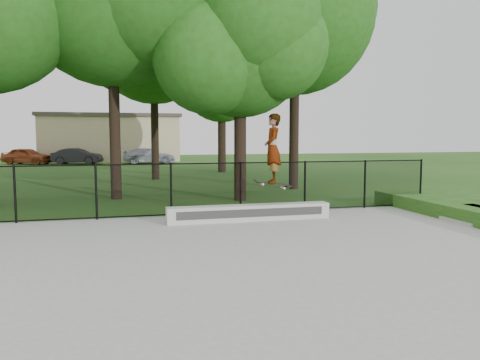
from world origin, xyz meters
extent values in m
plane|color=#1D4F16|center=(0.00, 0.00, 0.00)|extent=(100.00, 100.00, 0.00)
cube|color=gray|center=(0.00, 0.00, 0.03)|extent=(14.00, 12.00, 0.06)
cube|color=#B8B8B3|center=(1.94, 4.70, 0.27)|extent=(4.40, 0.40, 0.42)
imported|color=brown|center=(-8.56, 33.97, 0.68)|extent=(4.27, 3.09, 1.36)
imported|color=black|center=(-4.63, 33.18, 0.65)|extent=(3.80, 2.23, 1.30)
imported|color=#9294A5|center=(1.14, 32.96, 0.63)|extent=(4.01, 1.81, 1.26)
cube|color=black|center=(2.57, 4.70, 1.03)|extent=(0.84, 0.23, 0.12)
imported|color=#ACC5E2|center=(2.57, 4.70, 1.97)|extent=(0.59, 0.76, 1.85)
cylinder|color=black|center=(-4.00, 5.90, 0.81)|extent=(0.06, 0.06, 1.50)
cylinder|color=black|center=(-2.00, 5.90, 0.81)|extent=(0.06, 0.06, 1.50)
cylinder|color=black|center=(0.00, 5.90, 0.81)|extent=(0.06, 0.06, 1.50)
cylinder|color=black|center=(2.00, 5.90, 0.81)|extent=(0.06, 0.06, 1.50)
cylinder|color=black|center=(4.00, 5.90, 0.81)|extent=(0.06, 0.06, 1.50)
cylinder|color=black|center=(6.00, 5.90, 0.81)|extent=(0.06, 0.06, 1.50)
cylinder|color=black|center=(8.00, 5.90, 0.81)|extent=(0.06, 0.06, 1.50)
cylinder|color=black|center=(0.00, 5.90, 1.53)|extent=(16.00, 0.04, 0.04)
cylinder|color=black|center=(0.00, 5.90, 0.11)|extent=(16.00, 0.04, 0.04)
cube|color=black|center=(0.00, 5.90, 0.81)|extent=(16.00, 0.01, 1.50)
cube|color=gray|center=(7.12, 3.00, 0.07)|extent=(0.37, 1.20, 0.15)
cube|color=gray|center=(7.48, 3.00, 0.15)|extent=(0.37, 1.20, 0.30)
cylinder|color=black|center=(-1.50, 10.50, 2.77)|extent=(0.44, 0.44, 5.54)
cylinder|color=black|center=(2.80, 9.00, 2.01)|extent=(0.44, 0.44, 4.03)
sphere|color=#224813|center=(2.80, 9.00, 5.36)|extent=(4.83, 4.83, 4.83)
cylinder|color=black|center=(6.00, 12.00, 2.77)|extent=(0.44, 0.44, 5.54)
sphere|color=#224813|center=(6.00, 12.00, 7.36)|extent=(6.64, 6.64, 6.64)
cylinder|color=black|center=(0.50, 18.00, 2.71)|extent=(0.44, 0.44, 5.42)
sphere|color=#224813|center=(0.50, 18.00, 7.21)|extent=(6.50, 6.50, 6.50)
cylinder|color=black|center=(5.00, 22.00, 2.16)|extent=(0.44, 0.44, 4.32)
sphere|color=#224813|center=(5.00, 22.00, 5.74)|extent=(5.18, 5.18, 5.18)
cube|color=tan|center=(-2.00, 38.00, 2.00)|extent=(12.00, 6.00, 4.00)
cube|color=#3F3833|center=(-2.00, 38.00, 4.15)|extent=(12.40, 6.40, 0.30)
camera|label=1|loc=(-1.41, -7.10, 2.31)|focal=35.00mm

